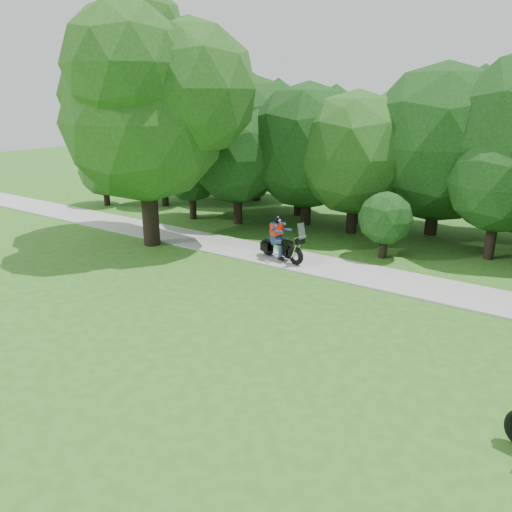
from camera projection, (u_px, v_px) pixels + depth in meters
The scene contains 5 objects.
ground at pixel (285, 402), 10.22m from camera, with size 100.00×100.00×0.00m, color #2C631C.
walkway at pixel (411, 284), 16.48m from camera, with size 60.00×2.20×0.06m, color gray.
tree_line at pixel (478, 152), 20.48m from camera, with size 40.70×12.05×7.88m.
big_tree_west at pixel (149, 101), 19.48m from camera, with size 8.64×6.56×9.96m.
touring_motorcycle at pixel (279, 244), 18.73m from camera, with size 2.17×1.02×1.67m.
Camera 1 is at (4.48, -7.58, 6.02)m, focal length 35.00 mm.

